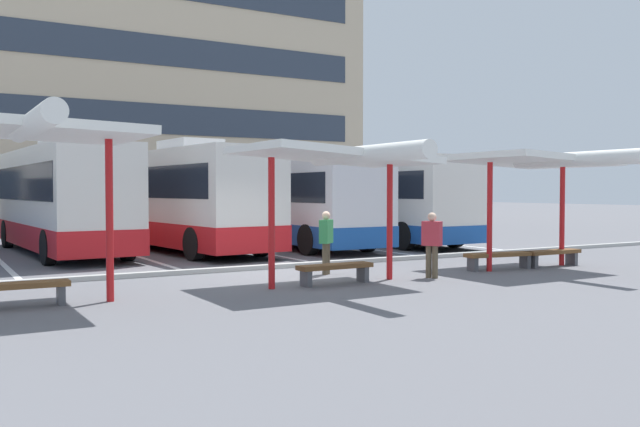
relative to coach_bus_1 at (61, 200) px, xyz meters
The scene contains 20 objects.
ground_plane 9.56m from the coach_bus_1, 65.83° to the right, with size 160.00×160.00×0.00m, color slate.
terminal_building 24.37m from the coach_bus_1, 80.20° to the left, with size 39.24×10.92×23.57m.
coach_bus_1 is the anchor object (origin of this frame).
coach_bus_2 3.73m from the coach_bus_1, ahead, with size 3.58×11.59×3.77m.
coach_bus_3 7.93m from the coach_bus_1, ahead, with size 2.65×10.15×3.56m.
coach_bus_4 11.62m from the coach_bus_1, ahead, with size 2.67×11.63×3.66m.
lane_stripe_2 2.64m from the coach_bus_1, 14.05° to the right, with size 0.16×14.00×0.01m, color white.
lane_stripe_3 6.07m from the coach_bus_1, ahead, with size 0.16×14.00×0.01m, color white.
lane_stripe_4 9.85m from the coach_bus_1, ahead, with size 0.16×14.00×0.01m, color white.
lane_stripe_5 13.69m from the coach_bus_1, ahead, with size 0.16×14.00×0.01m, color white.
waiting_shelter_0 11.27m from the coach_bus_1, 102.26° to the right, with size 3.97×5.11×3.31m.
bench_0 10.90m from the coach_bus_1, 102.70° to the right, with size 1.56×0.46×0.45m.
waiting_shelter_1 11.75m from the coach_bus_1, 70.17° to the right, with size 4.07×4.73×3.06m.
bench_1 11.60m from the coach_bus_1, 69.82° to the right, with size 1.80×0.46×0.45m.
waiting_shelter_2 14.95m from the coach_bus_1, 47.74° to the right, with size 3.74×5.02×3.05m.
bench_2 14.10m from the coach_bus_1, 49.39° to the right, with size 2.02×0.67×0.45m.
bench_3 15.45m from the coach_bus_1, 44.74° to the right, with size 1.86×0.43×0.45m.
platform_kerb 8.55m from the coach_bus_1, 62.69° to the right, with size 44.00×0.24×0.12m, color #ADADA8.
waiting_passenger_0 12.87m from the coach_bus_1, 59.57° to the right, with size 0.41×0.50×1.56m.
waiting_passenger_1 10.37m from the coach_bus_1, 62.95° to the right, with size 0.49×0.46×1.57m.
Camera 1 is at (-7.70, -14.94, 2.08)m, focal length 37.95 mm.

